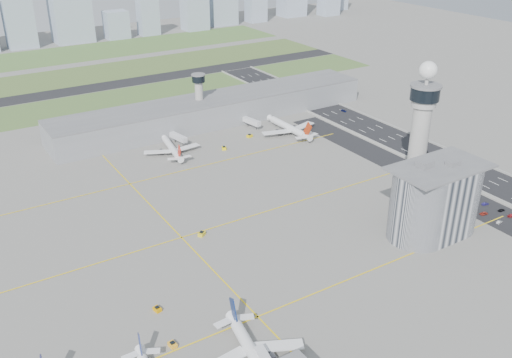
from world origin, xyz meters
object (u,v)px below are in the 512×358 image
airplane_near_c (253,349)px  car_lot_7 (511,215)px  car_lot_1 (499,222)px  car_lot_4 (462,203)px  tug_2 (172,344)px  car_lot_8 (501,210)px  car_hw_2 (344,111)px  control_tower (421,125)px  admin_building (435,200)px  car_lot_3 (472,208)px  tug_3 (202,233)px  jet_bridge_far_1 (244,121)px  tug_4 (224,148)px  car_lot_10 (473,197)px  secondary_tower (199,95)px  tug_5 (250,136)px  airplane_far_a (171,144)px  car_lot_11 (465,192)px  jet_bridge_far_0 (172,136)px  tug_1 (157,309)px  car_hw_4 (276,91)px  car_hw_1 (426,152)px  car_lot_5 (447,196)px  airplane_far_b (288,123)px  car_lot_2 (484,213)px  car_lot_9 (485,204)px

airplane_near_c → car_lot_7: airplane_near_c is taller
car_lot_1 → car_lot_4: size_ratio=1.01×
tug_2 → car_lot_8: 163.73m
tug_2 → car_hw_2: bearing=-148.5°
tug_2 → car_hw_2: size_ratio=0.71×
control_tower → admin_building: control_tower is taller
tug_2 → car_lot_3: tug_2 is taller
tug_3 → jet_bridge_far_1: bearing=-73.7°
control_tower → tug_3: (-103.95, 19.05, -34.07)m
jet_bridge_far_1 → tug_4: (-30.38, -28.01, -1.88)m
admin_building → car_lot_10: bearing=14.7°
control_tower → secondary_tower: control_tower is taller
control_tower → tug_5: bearing=105.1°
airplane_near_c → tug_3: 77.68m
airplane_far_a → car_lot_11: airplane_far_a is taller
tug_5 → car_lot_3: (39.79, -130.62, -0.38)m
secondary_tower → car_lot_10: size_ratio=7.83×
jet_bridge_far_1 → car_lot_11: jet_bridge_far_1 is taller
car_lot_3 → car_lot_10: (8.85, 6.87, -0.02)m
tug_3 → jet_bridge_far_0: bearing=-53.0°
airplane_near_c → tug_1: airplane_near_c is taller
control_tower → car_lot_1: 54.64m
jet_bridge_far_0 → car_hw_2: jet_bridge_far_0 is taller
tug_5 → car_hw_4: tug_5 is taller
car_lot_7 → car_hw_1: bearing=-18.6°
airplane_near_c → car_hw_1: bearing=127.2°
car_lot_5 → airplane_near_c: bearing=104.1°
airplane_near_c → tug_1: size_ratio=13.80×
jet_bridge_far_0 → car_lot_8: 182.92m
airplane_far_a → jet_bridge_far_0: size_ratio=2.70×
car_lot_5 → jet_bridge_far_0: bearing=26.9°
tug_2 → car_lot_4: (154.08, 15.49, -0.25)m
airplane_far_a → car_hw_2: 127.79m
control_tower → airplane_far_b: size_ratio=1.47×
tug_2 → car_lot_1: 153.78m
airplane_far_b → car_hw_4: 84.80m
car_lot_5 → car_lot_4: bearing=-178.4°
tug_2 → car_lot_8: bearing=174.7°
car_lot_8 → car_hw_2: car_lot_8 is taller
admin_building → airplane_near_c: admin_building is taller
jet_bridge_far_0 → car_lot_4: (81.64, -144.37, -2.23)m
car_lot_1 → car_lot_2: size_ratio=0.88×
car_lot_8 → car_lot_10: car_lot_8 is taller
car_lot_7 → car_lot_9: size_ratio=1.17×
car_lot_10 → car_lot_8: bearing=-177.4°
car_lot_1 → car_hw_4: bearing=-16.0°
tug_3 → car_lot_3: size_ratio=0.82×
airplane_near_c → tug_3: (20.66, 74.74, -4.63)m
control_tower → car_hw_2: size_ratio=15.31×
tug_2 → car_hw_1: size_ratio=0.84×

